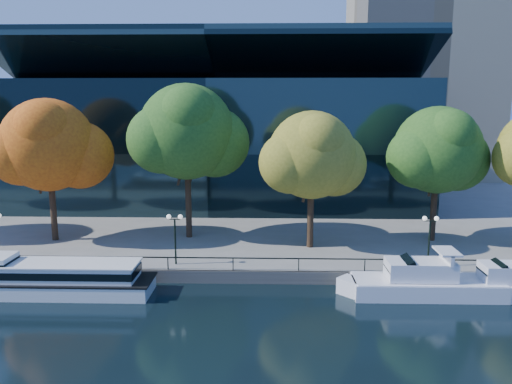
{
  "coord_description": "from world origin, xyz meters",
  "views": [
    {
      "loc": [
        2.79,
        -33.03,
        13.91
      ],
      "look_at": [
        1.62,
        8.0,
        6.18
      ],
      "focal_mm": 35.0,
      "sensor_mm": 36.0,
      "label": 1
    }
  ],
  "objects_px": {
    "tree_1": "(50,147)",
    "tree_4": "(439,152)",
    "cruiser_near": "(420,282)",
    "tree_2": "(189,134)",
    "cruiser_far": "(508,284)",
    "lamp_1": "(175,228)",
    "tree_3": "(314,157)",
    "lamp_2": "(430,229)",
    "tour_boat": "(52,278)"
  },
  "relations": [
    {
      "from": "tree_1",
      "to": "lamp_1",
      "type": "xyz_separation_m",
      "value": [
        12.3,
        -6.48,
        -5.64
      ]
    },
    {
      "from": "cruiser_far",
      "to": "lamp_2",
      "type": "height_order",
      "value": "lamp_2"
    },
    {
      "from": "tree_2",
      "to": "cruiser_far",
      "type": "bearing_deg",
      "value": -25.13
    },
    {
      "from": "tour_boat",
      "to": "tree_2",
      "type": "relative_size",
      "value": 1.05
    },
    {
      "from": "tree_3",
      "to": "lamp_2",
      "type": "height_order",
      "value": "tree_3"
    },
    {
      "from": "cruiser_near",
      "to": "tree_4",
      "type": "relative_size",
      "value": 0.95
    },
    {
      "from": "cruiser_far",
      "to": "lamp_1",
      "type": "distance_m",
      "value": 24.78
    },
    {
      "from": "tree_2",
      "to": "lamp_1",
      "type": "relative_size",
      "value": 3.55
    },
    {
      "from": "tree_1",
      "to": "tree_3",
      "type": "relative_size",
      "value": 1.09
    },
    {
      "from": "tour_boat",
      "to": "tree_4",
      "type": "distance_m",
      "value": 33.74
    },
    {
      "from": "cruiser_far",
      "to": "lamp_1",
      "type": "height_order",
      "value": "lamp_1"
    },
    {
      "from": "cruiser_far",
      "to": "tree_2",
      "type": "xyz_separation_m",
      "value": [
        -24.36,
        11.43,
        9.74
      ]
    },
    {
      "from": "tree_3",
      "to": "tree_4",
      "type": "distance_m",
      "value": 11.71
    },
    {
      "from": "cruiser_near",
      "to": "tree_3",
      "type": "bearing_deg",
      "value": 129.97
    },
    {
      "from": "tree_2",
      "to": "lamp_1",
      "type": "distance_m",
      "value": 10.33
    },
    {
      "from": "tree_4",
      "to": "lamp_1",
      "type": "distance_m",
      "value": 24.32
    },
    {
      "from": "lamp_1",
      "to": "lamp_2",
      "type": "relative_size",
      "value": 1.0
    },
    {
      "from": "tree_1",
      "to": "tree_2",
      "type": "distance_m",
      "value": 12.39
    },
    {
      "from": "cruiser_near",
      "to": "lamp_2",
      "type": "xyz_separation_m",
      "value": [
        1.56,
        3.48,
        2.93
      ]
    },
    {
      "from": "cruiser_near",
      "to": "tree_3",
      "type": "relative_size",
      "value": 0.98
    },
    {
      "from": "cruiser_far",
      "to": "tree_3",
      "type": "bearing_deg",
      "value": 147.07
    },
    {
      "from": "tree_3",
      "to": "lamp_2",
      "type": "xyz_separation_m",
      "value": [
        8.63,
        -4.95,
        -5.0
      ]
    },
    {
      "from": "cruiser_far",
      "to": "cruiser_near",
      "type": "bearing_deg",
      "value": 178.83
    },
    {
      "from": "lamp_2",
      "to": "tree_3",
      "type": "bearing_deg",
      "value": 150.14
    },
    {
      "from": "tour_boat",
      "to": "cruiser_near",
      "type": "xyz_separation_m",
      "value": [
        26.4,
        0.39,
        -0.16
      ]
    },
    {
      "from": "tour_boat",
      "to": "tree_1",
      "type": "height_order",
      "value": "tree_1"
    },
    {
      "from": "lamp_1",
      "to": "cruiser_near",
      "type": "bearing_deg",
      "value": -10.82
    },
    {
      "from": "tree_1",
      "to": "cruiser_near",
      "type": "bearing_deg",
      "value": -18.09
    },
    {
      "from": "tour_boat",
      "to": "lamp_1",
      "type": "distance_m",
      "value": 9.49
    },
    {
      "from": "cruiser_near",
      "to": "tree_2",
      "type": "relative_size",
      "value": 0.82
    },
    {
      "from": "cruiser_near",
      "to": "tree_2",
      "type": "height_order",
      "value": "tree_2"
    },
    {
      "from": "tree_1",
      "to": "tree_2",
      "type": "bearing_deg",
      "value": 6.26
    },
    {
      "from": "tour_boat",
      "to": "lamp_2",
      "type": "xyz_separation_m",
      "value": [
        27.96,
        3.87,
        2.77
      ]
    },
    {
      "from": "tree_4",
      "to": "lamp_2",
      "type": "xyz_separation_m",
      "value": [
        -2.82,
        -7.4,
        -5.2
      ]
    },
    {
      "from": "cruiser_far",
      "to": "tree_2",
      "type": "distance_m",
      "value": 28.61
    },
    {
      "from": "cruiser_far",
      "to": "tree_2",
      "type": "bearing_deg",
      "value": 154.87
    },
    {
      "from": "tour_boat",
      "to": "tree_3",
      "type": "bearing_deg",
      "value": 24.53
    },
    {
      "from": "tree_1",
      "to": "lamp_1",
      "type": "relative_size",
      "value": 3.22
    },
    {
      "from": "tour_boat",
      "to": "tree_4",
      "type": "xyz_separation_m",
      "value": [
        30.78,
        11.27,
        7.97
      ]
    },
    {
      "from": "tree_1",
      "to": "tree_4",
      "type": "relative_size",
      "value": 1.06
    },
    {
      "from": "cruiser_near",
      "to": "cruiser_far",
      "type": "relative_size",
      "value": 1.22
    },
    {
      "from": "tree_1",
      "to": "tree_4",
      "type": "height_order",
      "value": "tree_1"
    },
    {
      "from": "cruiser_far",
      "to": "tree_3",
      "type": "distance_m",
      "value": 17.65
    },
    {
      "from": "tour_boat",
      "to": "cruiser_near",
      "type": "height_order",
      "value": "cruiser_near"
    },
    {
      "from": "tree_2",
      "to": "tree_4",
      "type": "height_order",
      "value": "tree_2"
    },
    {
      "from": "tree_4",
      "to": "lamp_1",
      "type": "xyz_separation_m",
      "value": [
        -22.57,
        -7.4,
        -5.2
      ]
    },
    {
      "from": "tree_3",
      "to": "lamp_2",
      "type": "relative_size",
      "value": 2.96
    },
    {
      "from": "cruiser_far",
      "to": "lamp_1",
      "type": "xyz_separation_m",
      "value": [
        -24.33,
        3.6,
        2.99
      ]
    },
    {
      "from": "tree_4",
      "to": "lamp_2",
      "type": "relative_size",
      "value": 3.04
    },
    {
      "from": "cruiser_near",
      "to": "cruiser_far",
      "type": "xyz_separation_m",
      "value": [
        6.14,
        -0.13,
        -0.06
      ]
    }
  ]
}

